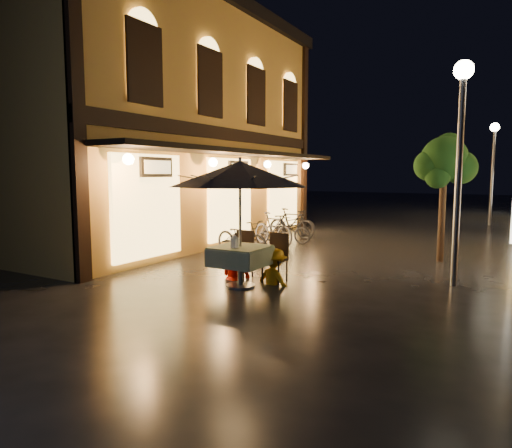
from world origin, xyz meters
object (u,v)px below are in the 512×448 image
Objects in this scene: streetlamp_near at (461,132)px; person_yellow at (274,249)px; cafe_table at (240,256)px; bicycle_0 at (242,237)px; patio_umbrella at (240,174)px; table_lantern at (235,240)px; person_orange at (237,243)px.

person_yellow is (-3.09, -1.57, -2.24)m from streetlamp_near.
bicycle_0 is at bearing 121.35° from cafe_table.
cafe_table is 0.73× the size of person_yellow.
person_yellow is (0.45, 0.55, 0.09)m from cafe_table.
streetlamp_near is 4.27× the size of cafe_table.
patio_umbrella is (-3.53, -2.12, -0.77)m from streetlamp_near.
person_yellow is 0.77× the size of bicycle_0.
table_lantern reaches higher than bicycle_0.
patio_umbrella reaches higher than cafe_table.
bicycle_0 reaches higher than cafe_table.
streetlamp_near is 4.12m from person_yellow.
cafe_table is at bearing 180.00° from patio_umbrella.
streetlamp_near is at bearing -88.66° from bicycle_0.
table_lantern is 0.90m from person_yellow.
person_orange is at bearing 127.93° from cafe_table.
table_lantern is 0.92m from person_orange.
table_lantern is 0.18× the size of person_yellow.
person_yellow is at bearing -153.07° from streetlamp_near.
bicycle_0 is (-1.84, 3.02, -1.69)m from patio_umbrella.
patio_umbrella is at bearing -149.07° from streetlamp_near.
table_lantern is at bearing 138.67° from person_orange.
streetlamp_near reaches higher than person_orange.
person_yellow reaches higher than cafe_table.
streetlamp_near reaches higher than bicycle_0.
bicycle_0 is at bearing 119.75° from table_lantern.
streetlamp_near reaches higher than patio_umbrella.
cafe_table is at bearing 90.00° from table_lantern.
person_yellow is (0.45, 0.75, -0.24)m from table_lantern.
person_yellow is 3.38m from bicycle_0.
patio_umbrella is 1.59m from person_orange.
patio_umbrella is 1.63m from person_yellow.
person_yellow is at bearing 50.94° from cafe_table.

